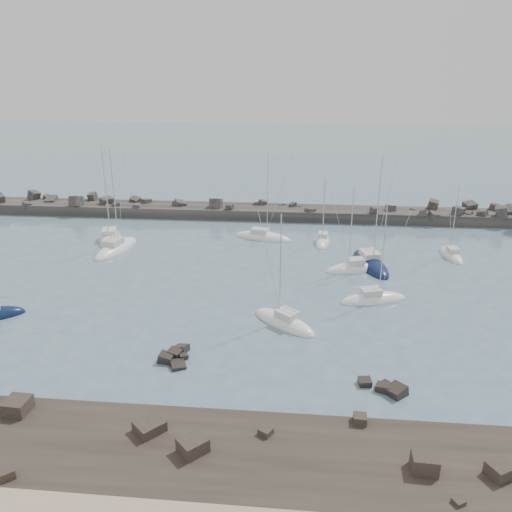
{
  "coord_description": "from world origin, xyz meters",
  "views": [
    {
      "loc": [
        6.81,
        -47.24,
        24.84
      ],
      "look_at": [
        1.24,
        12.0,
        2.37
      ],
      "focal_mm": 35.0,
      "sensor_mm": 36.0,
      "label": 1
    }
  ],
  "objects_px": {
    "sailboat_8": "(370,264)",
    "sailboat_10": "(451,256)",
    "sailboat_3": "(116,249)",
    "sailboat_7": "(373,300)",
    "sailboat_5": "(284,323)",
    "sailboat_4": "(263,237)",
    "sailboat_9": "(353,270)",
    "sailboat_1": "(110,238)",
    "sailboat_6": "(323,242)"
  },
  "relations": [
    {
      "from": "sailboat_3",
      "to": "sailboat_6",
      "type": "xyz_separation_m",
      "value": [
        30.04,
        6.19,
        -0.01
      ]
    },
    {
      "from": "sailboat_6",
      "to": "sailboat_8",
      "type": "height_order",
      "value": "sailboat_8"
    },
    {
      "from": "sailboat_3",
      "to": "sailboat_9",
      "type": "distance_m",
      "value": 33.95
    },
    {
      "from": "sailboat_3",
      "to": "sailboat_7",
      "type": "height_order",
      "value": "sailboat_3"
    },
    {
      "from": "sailboat_3",
      "to": "sailboat_6",
      "type": "distance_m",
      "value": 30.67
    },
    {
      "from": "sailboat_8",
      "to": "sailboat_4",
      "type": "bearing_deg",
      "value": 146.93
    },
    {
      "from": "sailboat_6",
      "to": "sailboat_8",
      "type": "distance_m",
      "value": 10.7
    },
    {
      "from": "sailboat_4",
      "to": "sailboat_9",
      "type": "xyz_separation_m",
      "value": [
        12.82,
        -12.09,
        0.02
      ]
    },
    {
      "from": "sailboat_1",
      "to": "sailboat_10",
      "type": "relative_size",
      "value": 1.44
    },
    {
      "from": "sailboat_1",
      "to": "sailboat_9",
      "type": "distance_m",
      "value": 37.49
    },
    {
      "from": "sailboat_4",
      "to": "sailboat_6",
      "type": "relative_size",
      "value": 1.31
    },
    {
      "from": "sailboat_1",
      "to": "sailboat_10",
      "type": "height_order",
      "value": "sailboat_1"
    },
    {
      "from": "sailboat_4",
      "to": "sailboat_10",
      "type": "xyz_separation_m",
      "value": [
        27.05,
        -5.54,
        0.01
      ]
    },
    {
      "from": "sailboat_1",
      "to": "sailboat_5",
      "type": "distance_m",
      "value": 37.39
    },
    {
      "from": "sailboat_9",
      "to": "sailboat_8",
      "type": "bearing_deg",
      "value": 39.87
    },
    {
      "from": "sailboat_3",
      "to": "sailboat_7",
      "type": "relative_size",
      "value": 1.27
    },
    {
      "from": "sailboat_1",
      "to": "sailboat_3",
      "type": "height_order",
      "value": "sailboat_3"
    },
    {
      "from": "sailboat_10",
      "to": "sailboat_7",
      "type": "bearing_deg",
      "value": -129.29
    },
    {
      "from": "sailboat_9",
      "to": "sailboat_10",
      "type": "xyz_separation_m",
      "value": [
        14.23,
        6.55,
        -0.01
      ]
    },
    {
      "from": "sailboat_4",
      "to": "sailboat_7",
      "type": "xyz_separation_m",
      "value": [
        14.35,
        -21.05,
        0.01
      ]
    },
    {
      "from": "sailboat_3",
      "to": "sailboat_6",
      "type": "bearing_deg",
      "value": 11.64
    },
    {
      "from": "sailboat_1",
      "to": "sailboat_5",
      "type": "height_order",
      "value": "sailboat_1"
    },
    {
      "from": "sailboat_3",
      "to": "sailboat_8",
      "type": "height_order",
      "value": "sailboat_8"
    },
    {
      "from": "sailboat_3",
      "to": "sailboat_9",
      "type": "relative_size",
      "value": 1.31
    },
    {
      "from": "sailboat_3",
      "to": "sailboat_10",
      "type": "relative_size",
      "value": 1.46
    },
    {
      "from": "sailboat_10",
      "to": "sailboat_5",
      "type": "bearing_deg",
      "value": -135.77
    },
    {
      "from": "sailboat_4",
      "to": "sailboat_6",
      "type": "bearing_deg",
      "value": -7.34
    },
    {
      "from": "sailboat_4",
      "to": "sailboat_7",
      "type": "height_order",
      "value": "sailboat_4"
    },
    {
      "from": "sailboat_4",
      "to": "sailboat_5",
      "type": "distance_m",
      "value": 27.87
    },
    {
      "from": "sailboat_3",
      "to": "sailboat_9",
      "type": "bearing_deg",
      "value": -7.98
    },
    {
      "from": "sailboat_7",
      "to": "sailboat_9",
      "type": "bearing_deg",
      "value": 99.7
    },
    {
      "from": "sailboat_4",
      "to": "sailboat_9",
      "type": "relative_size",
      "value": 1.19
    },
    {
      "from": "sailboat_10",
      "to": "sailboat_8",
      "type": "bearing_deg",
      "value": -159.19
    },
    {
      "from": "sailboat_5",
      "to": "sailboat_10",
      "type": "distance_m",
      "value": 31.51
    },
    {
      "from": "sailboat_9",
      "to": "sailboat_7",
      "type": "bearing_deg",
      "value": -80.3
    },
    {
      "from": "sailboat_3",
      "to": "sailboat_6",
      "type": "height_order",
      "value": "sailboat_3"
    },
    {
      "from": "sailboat_8",
      "to": "sailboat_10",
      "type": "xyz_separation_m",
      "value": [
        11.71,
        4.45,
        -0.01
      ]
    },
    {
      "from": "sailboat_8",
      "to": "sailboat_10",
      "type": "distance_m",
      "value": 12.53
    },
    {
      "from": "sailboat_5",
      "to": "sailboat_4",
      "type": "bearing_deg",
      "value": 99.23
    },
    {
      "from": "sailboat_3",
      "to": "sailboat_7",
      "type": "xyz_separation_m",
      "value": [
        35.15,
        -13.67,
        -0.01
      ]
    },
    {
      "from": "sailboat_5",
      "to": "sailboat_8",
      "type": "height_order",
      "value": "sailboat_8"
    },
    {
      "from": "sailboat_5",
      "to": "sailboat_8",
      "type": "relative_size",
      "value": 0.79
    },
    {
      "from": "sailboat_3",
      "to": "sailboat_9",
      "type": "height_order",
      "value": "sailboat_3"
    },
    {
      "from": "sailboat_4",
      "to": "sailboat_8",
      "type": "distance_m",
      "value": 18.3
    },
    {
      "from": "sailboat_6",
      "to": "sailboat_9",
      "type": "bearing_deg",
      "value": -71.82
    },
    {
      "from": "sailboat_1",
      "to": "sailboat_8",
      "type": "xyz_separation_m",
      "value": [
        38.8,
        -7.32,
        -0.0
      ]
    },
    {
      "from": "sailboat_10",
      "to": "sailboat_1",
      "type": "bearing_deg",
      "value": 176.75
    },
    {
      "from": "sailboat_3",
      "to": "sailboat_6",
      "type": "relative_size",
      "value": 1.44
    },
    {
      "from": "sailboat_1",
      "to": "sailboat_9",
      "type": "height_order",
      "value": "sailboat_1"
    },
    {
      "from": "sailboat_1",
      "to": "sailboat_3",
      "type": "distance_m",
      "value": 5.41
    }
  ]
}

